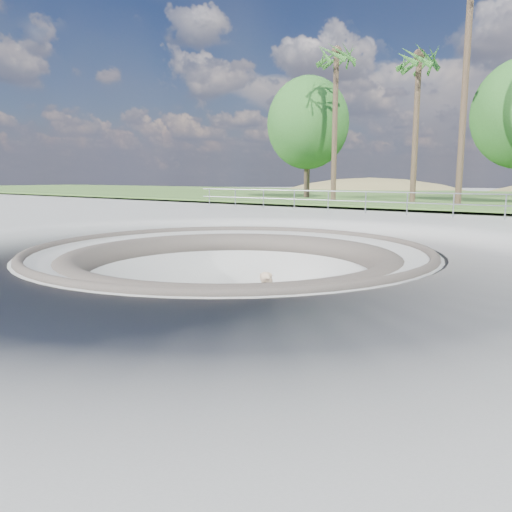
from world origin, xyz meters
name	(u,v)px	position (x,y,z in m)	size (l,w,h in m)	color
ground	(231,249)	(0.00, 0.00, 0.00)	(180.00, 180.00, 0.00)	#9F9E9A
skate_bowl	(231,318)	(0.00, 0.00, -1.83)	(14.00, 14.00, 4.10)	#9F9E9A
grass_strip	(512,198)	(0.00, 34.00, 0.22)	(180.00, 36.00, 0.12)	#406327
safety_railing	(407,203)	(0.00, 12.00, 0.69)	(25.00, 0.06, 1.03)	gray
skateboard	(268,345)	(2.07, -1.16, -1.83)	(0.94, 0.48, 0.09)	#9C653E
skater	(268,308)	(2.07, -1.16, -0.99)	(0.59, 0.39, 1.63)	tan
palm_a	(336,61)	(-8.99, 21.43, 9.59)	(2.60, 2.60, 10.85)	brown
palm_b	(419,64)	(-3.53, 21.99, 8.76)	(2.60, 2.60, 9.95)	brown
bushy_tree_left	(308,123)	(-12.89, 24.13, 5.98)	(6.49, 5.90, 9.36)	brown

